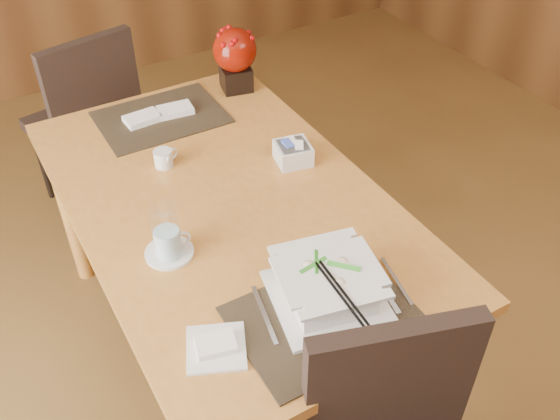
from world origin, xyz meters
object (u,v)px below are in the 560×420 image
bread_plate (216,348)px  soup_setting (328,286)px  dining_table (229,222)px  coffee_cup (168,245)px  creamer_jug (163,158)px  water_glass (166,233)px  berry_decor (235,56)px  far_chair (89,116)px  sugar_caddy (293,153)px

bread_plate → soup_setting: bearing=-0.7°
bread_plate → dining_table: bearing=60.9°
soup_setting → coffee_cup: soup_setting is taller
creamer_jug → bread_plate: (-0.18, -0.77, -0.02)m
soup_setting → coffee_cup: bearing=139.8°
water_glass → bread_plate: bearing=-94.3°
berry_decor → bread_plate: size_ratio=1.74×
coffee_cup → far_chair: far_chair is taller
sugar_caddy → bread_plate: (-0.56, -0.57, -0.03)m
dining_table → berry_decor: berry_decor is taller
dining_table → creamer_jug: creamer_jug is taller
dining_table → sugar_caddy: 0.32m
soup_setting → coffee_cup: size_ratio=2.39×
soup_setting → sugar_caddy: bearing=79.0°
dining_table → coffee_cup: size_ratio=10.83×
water_glass → sugar_caddy: bearing=22.2°
soup_setting → berry_decor: size_ratio=1.34×
creamer_jug → berry_decor: (0.44, 0.34, 0.11)m
coffee_cup → sugar_caddy: coffee_cup is taller
soup_setting → sugar_caddy: (0.24, 0.58, -0.02)m
water_glass → dining_table: bearing=30.2°
water_glass → creamer_jug: water_glass is taller
dining_table → sugar_caddy: bearing=14.1°
coffee_cup → far_chair: 1.26m
dining_table → far_chair: far_chair is taller
dining_table → coffee_cup: (-0.25, -0.14, 0.13)m
sugar_caddy → bread_plate: size_ratio=0.78×
dining_table → water_glass: bearing=-149.8°
dining_table → berry_decor: size_ratio=6.05×
water_glass → sugar_caddy: (0.53, 0.22, -0.06)m
sugar_caddy → soup_setting: bearing=-112.8°
sugar_caddy → creamer_jug: bearing=153.1°
sugar_caddy → bread_plate: sugar_caddy is taller
berry_decor → far_chair: 0.79m
bread_plate → water_glass: bearing=85.7°
coffee_cup → bread_plate: bearing=-94.6°
soup_setting → berry_decor: 1.15m
soup_setting → water_glass: water_glass is taller
dining_table → soup_setting: soup_setting is taller
far_chair → creamer_jug: bearing=82.2°
coffee_cup → creamer_jug: bearing=70.0°
water_glass → coffee_cup: bearing=76.6°
water_glass → berry_decor: bearing=51.8°
coffee_cup → sugar_caddy: 0.57m
dining_table → soup_setting: bearing=-85.7°
water_glass → creamer_jug: bearing=70.1°
soup_setting → creamer_jug: soup_setting is taller
soup_setting → coffee_cup: (-0.29, 0.37, -0.02)m
bread_plate → creamer_jug: bearing=77.1°
coffee_cup → berry_decor: bearing=51.5°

